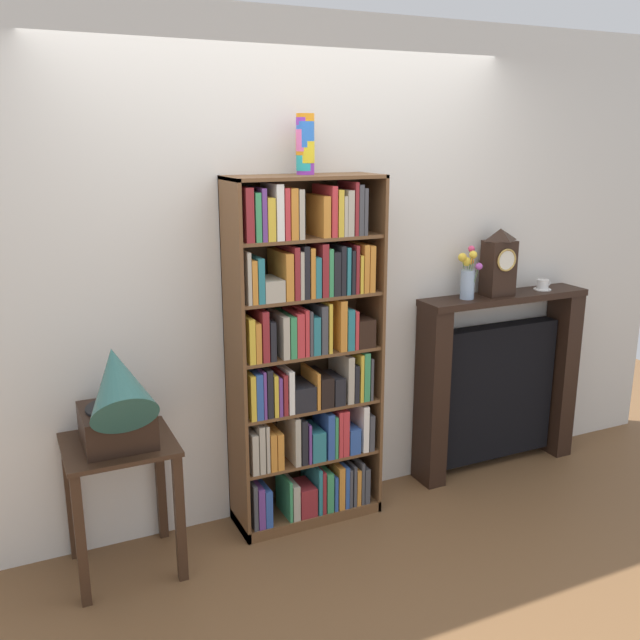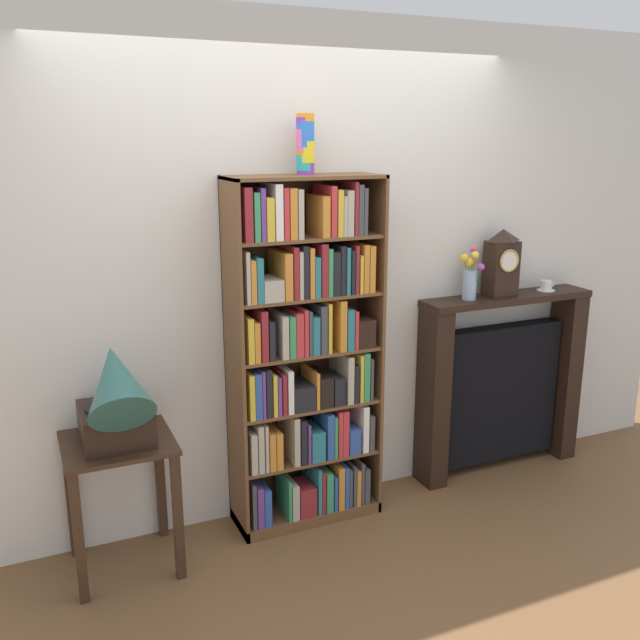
{
  "view_description": "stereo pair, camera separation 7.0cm",
  "coord_description": "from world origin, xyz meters",
  "px_view_note": "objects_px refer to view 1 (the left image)",
  "views": [
    {
      "loc": [
        -1.42,
        -3.1,
        2.06
      ],
      "look_at": [
        0.09,
        0.11,
        1.12
      ],
      "focal_mm": 39.09,
      "sensor_mm": 36.0,
      "label": 1
    },
    {
      "loc": [
        -1.36,
        -3.13,
        2.06
      ],
      "look_at": [
        0.09,
        0.11,
        1.12
      ],
      "focal_mm": 39.09,
      "sensor_mm": 36.0,
      "label": 2
    }
  ],
  "objects_px": {
    "gramophone": "(118,399)",
    "side_table_left": "(121,476)",
    "mantel_clock": "(499,262)",
    "fireplace_mantel": "(497,383)",
    "flower_vase": "(468,276)",
    "teacup_with_saucer": "(543,285)",
    "cup_stack": "(305,144)",
    "bookshelf": "(305,361)"
  },
  "relations": [
    {
      "from": "gramophone",
      "to": "side_table_left",
      "type": "bearing_deg",
      "value": 90.0
    },
    {
      "from": "mantel_clock",
      "to": "side_table_left",
      "type": "bearing_deg",
      "value": -176.97
    },
    {
      "from": "fireplace_mantel",
      "to": "flower_vase",
      "type": "xyz_separation_m",
      "value": [
        -0.28,
        -0.02,
        0.71
      ]
    },
    {
      "from": "gramophone",
      "to": "teacup_with_saucer",
      "type": "bearing_deg",
      "value": 4.47
    },
    {
      "from": "side_table_left",
      "to": "flower_vase",
      "type": "relative_size",
      "value": 2.15
    },
    {
      "from": "gramophone",
      "to": "mantel_clock",
      "type": "bearing_deg",
      "value": 5.11
    },
    {
      "from": "flower_vase",
      "to": "cup_stack",
      "type": "bearing_deg",
      "value": -179.61
    },
    {
      "from": "gramophone",
      "to": "flower_vase",
      "type": "distance_m",
      "value": 2.1
    },
    {
      "from": "cup_stack",
      "to": "gramophone",
      "type": "xyz_separation_m",
      "value": [
        -1.02,
        -0.2,
        -1.11
      ]
    },
    {
      "from": "bookshelf",
      "to": "cup_stack",
      "type": "relative_size",
      "value": 6.37
    },
    {
      "from": "fireplace_mantel",
      "to": "mantel_clock",
      "type": "height_order",
      "value": "mantel_clock"
    },
    {
      "from": "teacup_with_saucer",
      "to": "fireplace_mantel",
      "type": "bearing_deg",
      "value": 176.21
    },
    {
      "from": "mantel_clock",
      "to": "teacup_with_saucer",
      "type": "distance_m",
      "value": 0.4
    },
    {
      "from": "side_table_left",
      "to": "cup_stack",
      "type": "bearing_deg",
      "value": 6.51
    },
    {
      "from": "bookshelf",
      "to": "gramophone",
      "type": "height_order",
      "value": "bookshelf"
    },
    {
      "from": "flower_vase",
      "to": "fireplace_mantel",
      "type": "bearing_deg",
      "value": 3.75
    },
    {
      "from": "teacup_with_saucer",
      "to": "mantel_clock",
      "type": "bearing_deg",
      "value": -179.63
    },
    {
      "from": "gramophone",
      "to": "teacup_with_saucer",
      "type": "xyz_separation_m",
      "value": [
        2.64,
        0.21,
        0.25
      ]
    },
    {
      "from": "bookshelf",
      "to": "cup_stack",
      "type": "height_order",
      "value": "cup_stack"
    },
    {
      "from": "teacup_with_saucer",
      "to": "gramophone",
      "type": "bearing_deg",
      "value": -175.53
    },
    {
      "from": "gramophone",
      "to": "teacup_with_saucer",
      "type": "height_order",
      "value": "gramophone"
    },
    {
      "from": "bookshelf",
      "to": "teacup_with_saucer",
      "type": "relative_size",
      "value": 15.89
    },
    {
      "from": "mantel_clock",
      "to": "flower_vase",
      "type": "bearing_deg",
      "value": 179.17
    },
    {
      "from": "side_table_left",
      "to": "teacup_with_saucer",
      "type": "xyz_separation_m",
      "value": [
        2.64,
        0.12,
        0.67
      ]
    },
    {
      "from": "mantel_clock",
      "to": "flower_vase",
      "type": "xyz_separation_m",
      "value": [
        -0.22,
        0.0,
        -0.07
      ]
    },
    {
      "from": "cup_stack",
      "to": "teacup_with_saucer",
      "type": "distance_m",
      "value": 1.83
    },
    {
      "from": "cup_stack",
      "to": "mantel_clock",
      "type": "distance_m",
      "value": 1.44
    },
    {
      "from": "side_table_left",
      "to": "gramophone",
      "type": "height_order",
      "value": "gramophone"
    },
    {
      "from": "gramophone",
      "to": "flower_vase",
      "type": "xyz_separation_m",
      "value": [
        2.06,
        0.21,
        0.35
      ]
    },
    {
      "from": "bookshelf",
      "to": "fireplace_mantel",
      "type": "bearing_deg",
      "value": 2.97
    },
    {
      "from": "mantel_clock",
      "to": "teacup_with_saucer",
      "type": "relative_size",
      "value": 3.4
    },
    {
      "from": "side_table_left",
      "to": "gramophone",
      "type": "xyz_separation_m",
      "value": [
        0.0,
        -0.08,
        0.42
      ]
    },
    {
      "from": "side_table_left",
      "to": "gramophone",
      "type": "distance_m",
      "value": 0.43
    },
    {
      "from": "mantel_clock",
      "to": "teacup_with_saucer",
      "type": "height_order",
      "value": "mantel_clock"
    },
    {
      "from": "teacup_with_saucer",
      "to": "flower_vase",
      "type": "bearing_deg",
      "value": 179.92
    },
    {
      "from": "fireplace_mantel",
      "to": "flower_vase",
      "type": "relative_size",
      "value": 3.64
    },
    {
      "from": "flower_vase",
      "to": "gramophone",
      "type": "bearing_deg",
      "value": -174.27
    },
    {
      "from": "bookshelf",
      "to": "cup_stack",
      "type": "xyz_separation_m",
      "value": [
        0.03,
        0.04,
        1.11
      ]
    },
    {
      "from": "gramophone",
      "to": "bookshelf",
      "type": "bearing_deg",
      "value": 8.9
    },
    {
      "from": "bookshelf",
      "to": "side_table_left",
      "type": "bearing_deg",
      "value": -175.84
    },
    {
      "from": "side_table_left",
      "to": "fireplace_mantel",
      "type": "height_order",
      "value": "fireplace_mantel"
    },
    {
      "from": "bookshelf",
      "to": "cup_stack",
      "type": "distance_m",
      "value": 1.11
    }
  ]
}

